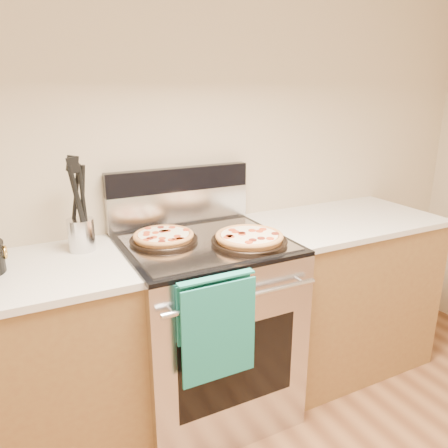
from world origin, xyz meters
name	(u,v)px	position (x,y,z in m)	size (l,w,h in m)	color
wall_back	(175,141)	(0.00, 2.00, 1.35)	(4.00, 4.00, 0.00)	#C2B08C
range_body	(206,330)	(0.00, 1.65, 0.45)	(0.76, 0.68, 0.90)	#B7B7BC
oven_window	(238,366)	(0.00, 1.31, 0.45)	(0.56, 0.01, 0.40)	black
cooktop	(205,243)	(0.00, 1.65, 0.91)	(0.76, 0.68, 0.02)	black
backsplash_lower	(180,207)	(0.00, 1.96, 1.01)	(0.76, 0.06, 0.18)	silver
backsplash_upper	(179,179)	(0.00, 1.96, 1.16)	(0.76, 0.06, 0.12)	black
oven_handle	(243,297)	(0.00, 1.27, 0.80)	(0.03, 0.03, 0.70)	silver
dish_towel	(217,326)	(-0.12, 1.27, 0.70)	(0.32, 0.05, 0.42)	#156D69
foil_sheet	(207,243)	(0.00, 1.62, 0.92)	(0.70, 0.55, 0.01)	gray
cabinet_left	(12,379)	(-0.88, 1.68, 0.44)	(1.00, 0.62, 0.88)	brown
cabinet_right	(338,293)	(0.88, 1.68, 0.44)	(1.00, 0.62, 0.88)	brown
countertop_right	(345,220)	(0.88, 1.68, 0.90)	(1.02, 0.64, 0.03)	beige
pepperoni_pizza_back	(164,237)	(-0.18, 1.72, 0.95)	(0.31, 0.31, 0.04)	#AD6B34
pepperoni_pizza_front	(249,238)	(0.17, 1.52, 0.95)	(0.35, 0.35, 0.05)	#AD6B34
utensil_crock	(81,235)	(-0.53, 1.82, 0.98)	(0.12, 0.12, 0.15)	silver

